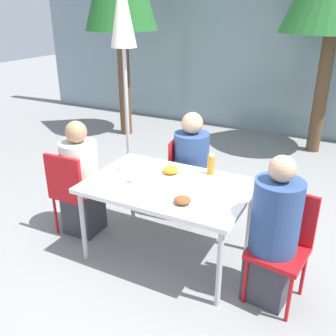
% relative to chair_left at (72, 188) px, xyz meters
% --- Properties ---
extents(ground_plane, '(24.00, 24.00, 0.00)m').
position_rel_chair_left_xyz_m(ground_plane, '(0.99, 0.10, -0.51)').
color(ground_plane, gray).
extents(building_facade, '(10.00, 0.20, 3.00)m').
position_rel_chair_left_xyz_m(building_facade, '(0.99, 4.33, 0.99)').
color(building_facade, gray).
rests_on(building_facade, ground).
extents(dining_table, '(1.39, 0.92, 0.72)m').
position_rel_chair_left_xyz_m(dining_table, '(0.99, 0.10, 0.16)').
color(dining_table, white).
rests_on(dining_table, ground).
extents(chair_left, '(0.41, 0.41, 0.87)m').
position_rel_chair_left_xyz_m(chair_left, '(0.00, 0.00, 0.00)').
color(chair_left, red).
rests_on(chair_left, ground).
extents(person_left, '(0.35, 0.35, 1.16)m').
position_rel_chair_left_xyz_m(person_left, '(0.05, 0.08, 0.03)').
color(person_left, '#383842').
rests_on(person_left, ground).
extents(chair_right, '(0.45, 0.45, 0.87)m').
position_rel_chair_left_xyz_m(chair_right, '(2.00, 0.05, 0.00)').
color(chair_right, red).
rests_on(chair_right, ground).
extents(person_right, '(0.36, 0.36, 1.20)m').
position_rel_chair_left_xyz_m(person_right, '(1.93, -0.02, 0.05)').
color(person_right, '#383842').
rests_on(person_right, ground).
extents(chair_far, '(0.45, 0.45, 0.87)m').
position_rel_chair_left_xyz_m(chair_far, '(0.81, 0.86, 0.00)').
color(chair_far, red).
rests_on(chair_far, ground).
extents(person_far, '(0.36, 0.36, 1.17)m').
position_rel_chair_left_xyz_m(person_far, '(0.89, 0.82, 0.04)').
color(person_far, black).
rests_on(person_far, ground).
extents(closed_umbrella, '(0.36, 0.36, 2.48)m').
position_rel_chair_left_xyz_m(closed_umbrella, '(-0.07, 1.12, 1.35)').
color(closed_umbrella, '#333333').
rests_on(closed_umbrella, ground).
extents(plate_0, '(0.24, 0.24, 0.07)m').
position_rel_chair_left_xyz_m(plate_0, '(1.26, -0.17, 0.24)').
color(plate_0, white).
rests_on(plate_0, dining_table).
extents(plate_1, '(0.27, 0.27, 0.07)m').
position_rel_chair_left_xyz_m(plate_1, '(0.92, 0.29, 0.24)').
color(plate_1, white).
rests_on(plate_1, dining_table).
extents(bottle, '(0.07, 0.07, 0.19)m').
position_rel_chair_left_xyz_m(bottle, '(1.24, 0.47, 0.31)').
color(bottle, '#B7751E').
rests_on(bottle, dining_table).
extents(drinking_cup, '(0.07, 0.07, 0.11)m').
position_rel_chair_left_xyz_m(drinking_cup, '(0.73, -0.01, 0.27)').
color(drinking_cup, white).
rests_on(drinking_cup, dining_table).
extents(salad_bowl, '(0.17, 0.17, 0.05)m').
position_rel_chair_left_xyz_m(salad_bowl, '(0.51, 0.22, 0.24)').
color(salad_bowl, white).
rests_on(salad_bowl, dining_table).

